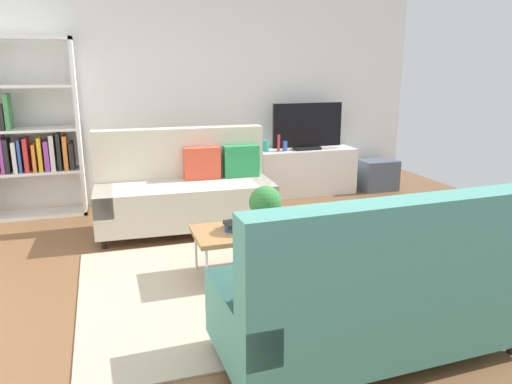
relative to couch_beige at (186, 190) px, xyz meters
name	(u,v)px	position (x,y,z in m)	size (l,w,h in m)	color
ground_plane	(251,277)	(0.31, -1.48, -0.45)	(7.68, 7.68, 0.00)	brown
wall_far	(189,91)	(0.31, 1.32, 1.00)	(6.40, 0.12, 2.90)	white
area_rug	(259,283)	(0.33, -1.62, -0.44)	(2.90, 2.20, 0.01)	tan
couch_beige	(186,190)	(0.00, 0.00, 0.00)	(1.93, 0.91, 1.10)	beige
couch_green	(373,293)	(0.67, -2.84, -0.01)	(1.93, 0.90, 1.10)	teal
coffee_table	(257,231)	(0.38, -1.42, -0.05)	(1.10, 0.56, 0.42)	#9E7042
tv_console	(306,172)	(1.87, 0.98, -0.13)	(1.40, 0.44, 0.64)	silver
tv	(307,127)	(1.87, 0.96, 0.51)	(1.00, 0.20, 0.64)	black
bookshelf	(28,136)	(-1.66, 1.00, 0.53)	(1.10, 0.36, 2.10)	white
storage_trunk	(377,175)	(2.97, 0.88, -0.23)	(0.52, 0.40, 0.44)	#4C5666
potted_plant	(265,205)	(0.44, -1.45, 0.18)	(0.28, 0.28, 0.38)	brown
table_book_0	(239,227)	(0.23, -1.38, -0.01)	(0.24, 0.18, 0.03)	#3359B2
table_book_1	(239,223)	(0.23, -1.38, 0.02)	(0.24, 0.18, 0.03)	#262626
vase_0	(266,146)	(1.29, 1.03, 0.27)	(0.09, 0.09, 0.15)	#33B29E
bottle_0	(279,143)	(1.44, 0.94, 0.31)	(0.04, 0.04, 0.23)	red
bottle_1	(285,146)	(1.53, 0.94, 0.26)	(0.06, 0.06, 0.14)	#3359B2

